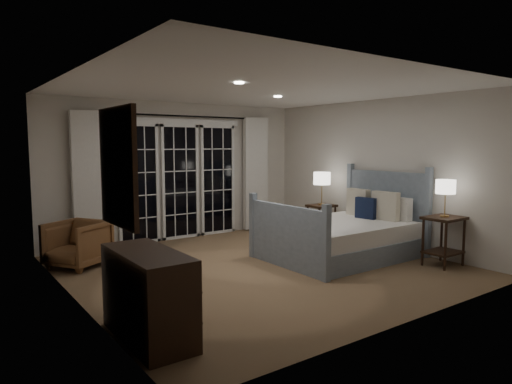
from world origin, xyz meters
TOP-DOWN VIEW (x-y plane):
  - floor at (0.00, 0.00)m, footprint 5.00×5.00m
  - ceiling at (0.00, 0.00)m, footprint 5.00×5.00m
  - wall_left at (-2.50, 0.00)m, footprint 0.02×5.00m
  - wall_right at (2.50, 0.00)m, footprint 0.02×5.00m
  - wall_back at (0.00, 2.50)m, footprint 5.00×0.02m
  - wall_front at (0.00, -2.50)m, footprint 5.00×0.02m
  - french_doors at (0.00, 2.46)m, footprint 2.50×0.04m
  - curtain_rod at (0.00, 2.40)m, footprint 3.50×0.03m
  - curtain_left at (-1.65, 2.38)m, footprint 0.55×0.10m
  - curtain_right at (1.65, 2.38)m, footprint 0.55×0.10m
  - downlight_a at (0.80, 0.60)m, footprint 0.12×0.12m
  - downlight_b at (-0.60, -0.40)m, footprint 0.12×0.12m
  - bed at (1.42, -0.27)m, footprint 2.22×1.59m
  - nightstand_left at (2.18, -1.49)m, footprint 0.55×0.44m
  - nightstand_right at (2.13, 0.95)m, footprint 0.48×0.38m
  - lamp_left at (2.18, -1.49)m, footprint 0.27×0.27m
  - lamp_right at (2.13, 0.95)m, footprint 0.31×0.31m
  - armchair at (-2.10, 1.50)m, footprint 0.99×0.98m
  - dresser at (-2.23, -1.37)m, footprint 0.48×1.13m
  - mirror at (-2.47, -1.37)m, footprint 0.05×0.85m

SIDE VIEW (x-z plane):
  - floor at x=0.00m, z-range 0.00..0.00m
  - bed at x=1.42m, z-range -0.32..0.97m
  - armchair at x=-2.10m, z-range 0.00..0.66m
  - dresser at x=-2.23m, z-range 0.00..0.80m
  - nightstand_right at x=2.13m, z-range 0.10..0.72m
  - nightstand_left at x=2.18m, z-range 0.12..0.83m
  - french_doors at x=0.00m, z-range -0.01..2.19m
  - lamp_right at x=2.13m, z-range 0.81..1.41m
  - lamp_left at x=2.18m, z-range 0.87..1.40m
  - curtain_left at x=-1.65m, z-range 0.02..2.27m
  - curtain_right at x=1.65m, z-range 0.02..2.27m
  - wall_left at x=-2.50m, z-range 0.00..2.50m
  - wall_right at x=2.50m, z-range 0.00..2.50m
  - wall_back at x=0.00m, z-range 0.00..2.50m
  - wall_front at x=0.00m, z-range 0.00..2.50m
  - mirror at x=-2.47m, z-range 1.05..2.05m
  - curtain_rod at x=0.00m, z-range 2.23..2.27m
  - downlight_a at x=0.80m, z-range 2.48..2.50m
  - downlight_b at x=-0.60m, z-range 2.48..2.50m
  - ceiling at x=0.00m, z-range 2.50..2.50m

